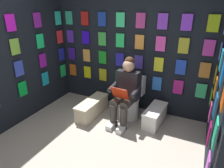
% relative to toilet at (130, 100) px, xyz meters
% --- Properties ---
extents(display_wall_back, '(3.20, 0.14, 2.41)m').
position_rel_toilet_xyz_m(display_wall_back, '(0.17, -0.39, 0.88)').
color(display_wall_back, black).
rests_on(display_wall_back, ground).
extents(display_wall_right, '(0.14, 2.07, 2.41)m').
position_rel_toilet_xyz_m(display_wall_right, '(1.77, 0.69, 0.88)').
color(display_wall_right, black).
rests_on(display_wall_right, ground).
extents(toilet, '(0.42, 0.56, 0.77)m').
position_rel_toilet_xyz_m(toilet, '(0.00, 0.00, 0.00)').
color(toilet, white).
rests_on(toilet, ground).
extents(person_reading, '(0.54, 0.70, 1.19)m').
position_rel_toilet_xyz_m(person_reading, '(0.01, 0.23, 0.27)').
color(person_reading, black).
rests_on(person_reading, ground).
extents(comic_longbox_near, '(0.32, 0.69, 0.32)m').
position_rel_toilet_xyz_m(comic_longbox_near, '(-0.51, 0.10, -0.17)').
color(comic_longbox_near, white).
rests_on(comic_longbox_near, ground).
extents(comic_longbox_far, '(0.30, 0.84, 0.32)m').
position_rel_toilet_xyz_m(comic_longbox_far, '(0.66, 0.32, -0.17)').
color(comic_longbox_far, beige).
rests_on(comic_longbox_far, ground).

